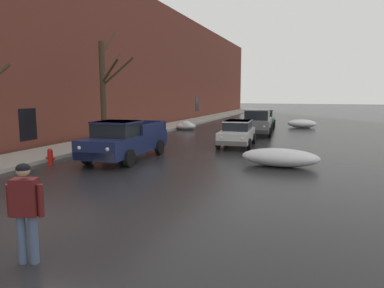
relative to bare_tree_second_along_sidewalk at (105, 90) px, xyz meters
name	(u,v)px	position (x,y,z in m)	size (l,w,h in m)	color
ground_plane	(32,224)	(5.02, -10.58, -3.08)	(200.00, 200.00, 0.00)	#232326
left_sidewalk_slab	(148,131)	(-1.22, 7.42, -3.00)	(2.69, 80.00, 0.16)	#A8A399
brick_townhouse_facade	(125,59)	(-3.06, 7.41, 2.40)	(0.63, 80.00, 10.97)	brown
snow_bank_near_corner_left	(130,136)	(0.46, 1.84, -2.67)	(2.12, 1.24, 0.85)	white
snow_bank_along_left_kerb	(302,124)	(9.59, 15.14, -2.73)	(2.38, 1.42, 0.71)	white
snow_bank_mid_block_left	(186,126)	(0.85, 10.09, -2.77)	(1.67, 1.15, 0.74)	white
snow_bank_near_corner_right	(280,157)	(9.59, -2.13, -2.72)	(3.08, 1.39, 0.72)	white
bare_tree_second_along_sidewalk	(105,90)	(0.00, 0.00, 0.00)	(1.96, 2.90, 6.49)	#423323
pickup_truck_darkblue_approaching_near_lane	(125,140)	(2.95, -3.02, -2.20)	(2.28, 5.26, 1.76)	navy
sedan_white_parked_kerbside_close	(237,133)	(6.71, 2.79, -2.33)	(2.07, 4.26, 1.42)	silver
suv_grey_parked_kerbside_mid	(258,121)	(6.88, 8.55, -2.09)	(2.34, 4.85, 1.82)	slate
sedan_green_parked_far_down_block	(264,119)	(6.41, 14.45, -2.33)	(2.21, 4.39, 1.42)	#1E5633
pedestrian_with_coffee	(26,205)	(6.39, -12.07, -2.04)	(0.63, 0.47, 1.76)	slate
fire_hydrant	(50,157)	(0.75, -5.17, -2.72)	(0.42, 0.22, 0.71)	red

